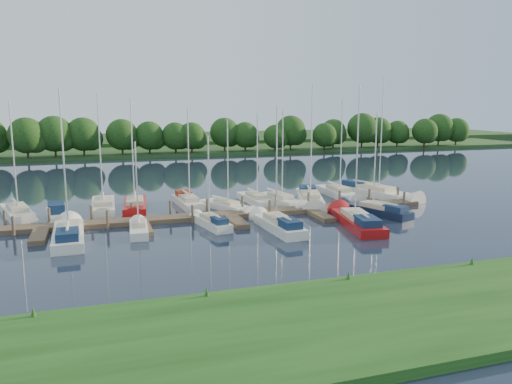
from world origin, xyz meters
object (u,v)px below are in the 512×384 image
object	(u,v)px
dock	(230,216)
sailboat_n_0	(18,215)
sailboat_s_2	(211,223)
motorboat	(57,215)
sailboat_n_5	(227,207)

from	to	relation	value
dock	sailboat_n_0	xyz separation A→B (m)	(-18.59, 6.35, 0.08)
dock	sailboat_s_2	xyz separation A→B (m)	(-2.35, -2.50, 0.12)
motorboat	sailboat_s_2	world-z (taller)	sailboat_s_2
dock	motorboat	world-z (taller)	motorboat
sailboat_n_0	sailboat_s_2	xyz separation A→B (m)	(16.24, -8.85, 0.04)
dock	motorboat	bearing A→B (deg)	163.84
sailboat_n_5	motorboat	bearing A→B (deg)	-26.45
sailboat_n_0	motorboat	size ratio (longest dim) A/B	1.89
sailboat_n_0	motorboat	xyz separation A→B (m)	(3.48, -1.97, 0.10)
motorboat	dock	bearing A→B (deg)	156.93
motorboat	sailboat_n_5	distance (m)	15.78
dock	sailboat_n_5	world-z (taller)	sailboat_n_5
motorboat	sailboat_s_2	distance (m)	14.50
sailboat_s_2	sailboat_n_0	bearing A→B (deg)	140.09
dock	sailboat_n_5	bearing A→B (deg)	80.30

